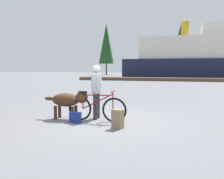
# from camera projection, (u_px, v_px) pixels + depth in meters

# --- Properties ---
(ground_plane) EXTENTS (160.00, 160.00, 0.00)m
(ground_plane) POSITION_uv_depth(u_px,v_px,m) (100.00, 121.00, 6.98)
(ground_plane) COLOR slate
(bicycle) EXTENTS (1.82, 0.44, 0.92)m
(bicycle) POSITION_uv_depth(u_px,v_px,m) (96.00, 108.00, 6.93)
(bicycle) COLOR black
(bicycle) RESTS_ON ground_plane
(person_cyclist) EXTENTS (0.32, 0.53, 1.68)m
(person_cyclist) POSITION_uv_depth(u_px,v_px,m) (96.00, 87.00, 7.27)
(person_cyclist) COLOR #333338
(person_cyclist) RESTS_ON ground_plane
(dog) EXTENTS (1.45, 0.49, 0.89)m
(dog) POSITION_uv_depth(u_px,v_px,m) (68.00, 100.00, 7.24)
(dog) COLOR #472D19
(dog) RESTS_ON ground_plane
(backpack) EXTENTS (0.33, 0.29, 0.51)m
(backpack) POSITION_uv_depth(u_px,v_px,m) (118.00, 119.00, 6.14)
(backpack) COLOR #8C7251
(backpack) RESTS_ON ground_plane
(handbag_pannier) EXTENTS (0.35, 0.25, 0.31)m
(handbag_pannier) POSITION_uv_depth(u_px,v_px,m) (75.00, 117.00, 6.81)
(handbag_pannier) COLOR navy
(handbag_pannier) RESTS_ON ground_plane
(dock_pier) EXTENTS (19.98, 2.16, 0.40)m
(dock_pier) POSITION_uv_depth(u_px,v_px,m) (156.00, 79.00, 29.62)
(dock_pier) COLOR brown
(dock_pier) RESTS_ON ground_plane
(ferry_boat) EXTENTS (23.02, 7.85, 8.50)m
(ferry_boat) POSITION_uv_depth(u_px,v_px,m) (204.00, 59.00, 34.48)
(ferry_boat) COLOR #191E38
(ferry_boat) RESTS_ON ground_plane
(pine_tree_far_left) EXTENTS (3.69, 3.69, 12.51)m
(pine_tree_far_left) POSITION_uv_depth(u_px,v_px,m) (106.00, 43.00, 57.12)
(pine_tree_far_left) COLOR #4C331E
(pine_tree_far_left) RESTS_ON ground_plane
(pine_tree_center) EXTENTS (4.13, 4.13, 11.29)m
(pine_tree_center) POSITION_uv_depth(u_px,v_px,m) (180.00, 44.00, 52.22)
(pine_tree_center) COLOR #4C331E
(pine_tree_center) RESTS_ON ground_plane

